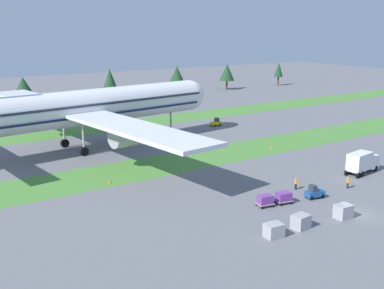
{
  "coord_description": "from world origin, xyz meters",
  "views": [
    {
      "loc": [
        -47.99,
        -34.29,
        22.96
      ],
      "look_at": [
        -5.96,
        28.49,
        4.0
      ],
      "focal_mm": 43.42,
      "sensor_mm": 36.0,
      "label": 1
    }
  ],
  "objects_px": {
    "ground_crew_loader": "(348,182)",
    "taxiway_marker_1": "(271,147)",
    "pushback_tractor": "(216,123)",
    "baggage_tug": "(314,193)",
    "taxiway_marker_0": "(110,181)",
    "ground_crew_marshaller": "(296,183)",
    "uld_container_1": "(343,211)",
    "catering_truck": "(362,162)",
    "uld_container_2": "(301,222)",
    "airliner": "(84,107)",
    "uld_container_0": "(274,230)",
    "cargo_dolly_second": "(265,200)",
    "cargo_dolly_lead": "(284,197)"
  },
  "relations": [
    {
      "from": "catering_truck",
      "to": "uld_container_1",
      "type": "height_order",
      "value": "catering_truck"
    },
    {
      "from": "taxiway_marker_1",
      "to": "ground_crew_marshaller",
      "type": "bearing_deg",
      "value": -124.54
    },
    {
      "from": "cargo_dolly_lead",
      "to": "ground_crew_loader",
      "type": "xyz_separation_m",
      "value": [
        12.23,
        -0.85,
        0.03
      ]
    },
    {
      "from": "baggage_tug",
      "to": "uld_container_1",
      "type": "bearing_deg",
      "value": -8.5
    },
    {
      "from": "airliner",
      "to": "uld_container_0",
      "type": "height_order",
      "value": "airliner"
    },
    {
      "from": "pushback_tractor",
      "to": "taxiway_marker_1",
      "type": "height_order",
      "value": "pushback_tractor"
    },
    {
      "from": "baggage_tug",
      "to": "cargo_dolly_second",
      "type": "relative_size",
      "value": 1.15
    },
    {
      "from": "cargo_dolly_second",
      "to": "taxiway_marker_0",
      "type": "relative_size",
      "value": 3.97
    },
    {
      "from": "catering_truck",
      "to": "taxiway_marker_0",
      "type": "bearing_deg",
      "value": -124.66
    },
    {
      "from": "airliner",
      "to": "pushback_tractor",
      "type": "bearing_deg",
      "value": 90.0
    },
    {
      "from": "ground_crew_loader",
      "to": "taxiway_marker_0",
      "type": "height_order",
      "value": "ground_crew_loader"
    },
    {
      "from": "catering_truck",
      "to": "uld_container_2",
      "type": "bearing_deg",
      "value": -76.33
    },
    {
      "from": "uld_container_2",
      "to": "baggage_tug",
      "type": "bearing_deg",
      "value": 33.66
    },
    {
      "from": "catering_truck",
      "to": "cargo_dolly_second",
      "type": "bearing_deg",
      "value": -92.65
    },
    {
      "from": "baggage_tug",
      "to": "uld_container_2",
      "type": "xyz_separation_m",
      "value": [
        -9.01,
        -6.0,
        0.03
      ]
    },
    {
      "from": "ground_crew_marshaller",
      "to": "uld_container_1",
      "type": "height_order",
      "value": "uld_container_1"
    },
    {
      "from": "baggage_tug",
      "to": "cargo_dolly_lead",
      "type": "relative_size",
      "value": 1.15
    },
    {
      "from": "baggage_tug",
      "to": "ground_crew_loader",
      "type": "height_order",
      "value": "baggage_tug"
    },
    {
      "from": "cargo_dolly_second",
      "to": "pushback_tractor",
      "type": "xyz_separation_m",
      "value": [
        25.88,
        45.71,
        -0.1
      ]
    },
    {
      "from": "baggage_tug",
      "to": "taxiway_marker_0",
      "type": "relative_size",
      "value": 4.55
    },
    {
      "from": "pushback_tractor",
      "to": "uld_container_1",
      "type": "distance_m",
      "value": 57.77
    },
    {
      "from": "pushback_tractor",
      "to": "uld_container_0",
      "type": "relative_size",
      "value": 1.36
    },
    {
      "from": "cargo_dolly_second",
      "to": "uld_container_1",
      "type": "xyz_separation_m",
      "value": [
        5.39,
        -8.3,
        -0.04
      ]
    },
    {
      "from": "uld_container_2",
      "to": "cargo_dolly_second",
      "type": "bearing_deg",
      "value": 80.68
    },
    {
      "from": "ground_crew_loader",
      "to": "uld_container_2",
      "type": "bearing_deg",
      "value": -41.29
    },
    {
      "from": "catering_truck",
      "to": "uld_container_0",
      "type": "bearing_deg",
      "value": -79.45
    },
    {
      "from": "uld_container_1",
      "to": "taxiway_marker_0",
      "type": "height_order",
      "value": "uld_container_1"
    },
    {
      "from": "catering_truck",
      "to": "taxiway_marker_1",
      "type": "relative_size",
      "value": 12.0
    },
    {
      "from": "cargo_dolly_lead",
      "to": "ground_crew_marshaller",
      "type": "relative_size",
      "value": 1.4
    },
    {
      "from": "cargo_dolly_second",
      "to": "uld_container_1",
      "type": "relative_size",
      "value": 1.22
    },
    {
      "from": "ground_crew_loader",
      "to": "taxiway_marker_1",
      "type": "relative_size",
      "value": 2.9
    },
    {
      "from": "cargo_dolly_second",
      "to": "ground_crew_marshaller",
      "type": "bearing_deg",
      "value": 117.59
    },
    {
      "from": "airliner",
      "to": "catering_truck",
      "type": "xyz_separation_m",
      "value": [
        31.71,
        -39.66,
        -6.34
      ]
    },
    {
      "from": "pushback_tractor",
      "to": "ground_crew_loader",
      "type": "bearing_deg",
      "value": 160.61
    },
    {
      "from": "ground_crew_marshaller",
      "to": "uld_container_1",
      "type": "relative_size",
      "value": 0.87
    },
    {
      "from": "baggage_tug",
      "to": "uld_container_1",
      "type": "height_order",
      "value": "baggage_tug"
    },
    {
      "from": "airliner",
      "to": "ground_crew_marshaller",
      "type": "height_order",
      "value": "airliner"
    },
    {
      "from": "taxiway_marker_1",
      "to": "uld_container_1",
      "type": "bearing_deg",
      "value": -118.33
    },
    {
      "from": "airliner",
      "to": "baggage_tug",
      "type": "distance_m",
      "value": 46.9
    },
    {
      "from": "catering_truck",
      "to": "uld_container_1",
      "type": "distance_m",
      "value": 20.56
    },
    {
      "from": "uld_container_0",
      "to": "taxiway_marker_1",
      "type": "xyz_separation_m",
      "value": [
        27.17,
        29.29,
        -0.49
      ]
    },
    {
      "from": "baggage_tug",
      "to": "cargo_dolly_second",
      "type": "bearing_deg",
      "value": -90.0
    },
    {
      "from": "taxiway_marker_0",
      "to": "taxiway_marker_1",
      "type": "distance_m",
      "value": 34.85
    },
    {
      "from": "airliner",
      "to": "cargo_dolly_second",
      "type": "height_order",
      "value": "airliner"
    },
    {
      "from": "ground_crew_marshaller",
      "to": "uld_container_1",
      "type": "distance_m",
      "value": 11.2
    },
    {
      "from": "baggage_tug",
      "to": "uld_container_2",
      "type": "relative_size",
      "value": 1.4
    },
    {
      "from": "cargo_dolly_lead",
      "to": "uld_container_2",
      "type": "bearing_deg",
      "value": -19.58
    },
    {
      "from": "airliner",
      "to": "cargo_dolly_second",
      "type": "distance_m",
      "value": 43.31
    },
    {
      "from": "ground_crew_marshaller",
      "to": "uld_container_1",
      "type": "xyz_separation_m",
      "value": [
        -2.94,
        -10.81,
        -0.06
      ]
    },
    {
      "from": "baggage_tug",
      "to": "ground_crew_marshaller",
      "type": "bearing_deg",
      "value": -177.02
    }
  ]
}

